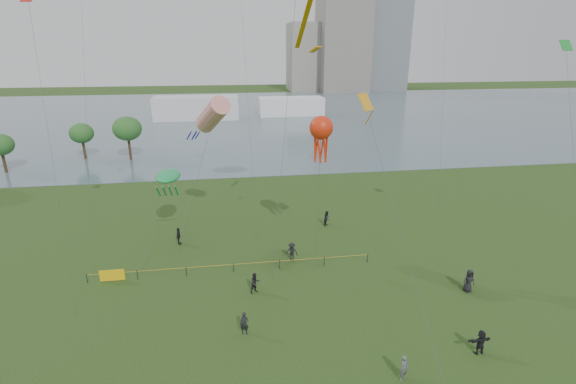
{
  "coord_description": "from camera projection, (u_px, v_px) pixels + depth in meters",
  "views": [
    {
      "loc": [
        -4.41,
        -19.54,
        18.44
      ],
      "look_at": [
        0.0,
        10.0,
        8.0
      ],
      "focal_mm": 26.0,
      "sensor_mm": 36.0,
      "label": 1
    }
  ],
  "objects": [
    {
      "name": "spectator_g",
      "position": [
        327.0,
        218.0,
        45.2
      ],
      "size": [
        0.98,
        1.02,
        1.66
      ],
      "primitive_type": "imported",
      "rotation": [
        0.0,
        0.0,
        0.93
      ],
      "color": "black",
      "rests_on": "ground_plane"
    },
    {
      "name": "pavilion_right",
      "position": [
        291.0,
        106.0,
        117.57
      ],
      "size": [
        18.0,
        7.0,
        5.0
      ],
      "primitive_type": "cube",
      "color": "white",
      "rests_on": "ground_plane"
    },
    {
      "name": "spectator_f",
      "position": [
        244.0,
        323.0,
        28.08
      ],
      "size": [
        0.67,
        0.53,
        1.62
      ],
      "primitive_type": "imported",
      "rotation": [
        0.0,
        0.0,
        -0.27
      ],
      "color": "black",
      "rests_on": "ground_plane"
    },
    {
      "name": "fence",
      "position": [
        160.0,
        272.0,
        35.03
      ],
      "size": [
        24.07,
        0.07,
        1.05
      ],
      "color": "black",
      "rests_on": "ground_plane"
    },
    {
      "name": "trees",
      "position": [
        24.0,
        137.0,
        62.67
      ],
      "size": [
        27.91,
        18.31,
        8.87
      ],
      "color": "#342717",
      "rests_on": "ground_plane"
    },
    {
      "name": "spectator_c",
      "position": [
        179.0,
        236.0,
        40.86
      ],
      "size": [
        0.45,
        1.03,
        1.74
      ],
      "primitive_type": "imported",
      "rotation": [
        0.0,
        0.0,
        1.59
      ],
      "color": "black",
      "rests_on": "ground_plane"
    },
    {
      "name": "lake",
      "position": [
        241.0,
        115.0,
        118.31
      ],
      "size": [
        400.0,
        120.0,
        0.08
      ],
      "primitive_type": "cube",
      "color": "slate",
      "rests_on": "ground_plane"
    },
    {
      "name": "building_mid",
      "position": [
        342.0,
        45.0,
        176.33
      ],
      "size": [
        20.0,
        20.0,
        38.0
      ],
      "primitive_type": "cube",
      "color": "slate",
      "rests_on": "ground_plane"
    },
    {
      "name": "spectator_a",
      "position": [
        255.0,
        283.0,
        32.8
      ],
      "size": [
        1.02,
        0.93,
        1.69
      ],
      "primitive_type": "imported",
      "rotation": [
        0.0,
        0.0,
        0.45
      ],
      "color": "black",
      "rests_on": "ground_plane"
    },
    {
      "name": "kite_windsock",
      "position": [
        212.0,
        115.0,
        37.89
      ],
      "size": [
        5.7,
        5.1,
        14.47
      ],
      "rotation": [
        0.0,
        0.0,
        -0.07
      ],
      "color": "#3F3F42"
    },
    {
      "name": "ground_plane",
      "position": [
        313.0,
        372.0,
        24.95
      ],
      "size": [
        400.0,
        400.0,
        0.0
      ],
      "primitive_type": "plane",
      "color": "#1C3410"
    },
    {
      "name": "pavilion_left",
      "position": [
        197.0,
        108.0,
        110.98
      ],
      "size": [
        22.0,
        8.0,
        6.0
      ],
      "primitive_type": "cube",
      "color": "silver",
      "rests_on": "ground_plane"
    },
    {
      "name": "building_low",
      "position": [
        307.0,
        57.0,
        181.64
      ],
      "size": [
        16.0,
        18.0,
        28.0
      ],
      "primitive_type": "cube",
      "color": "gray",
      "rests_on": "ground_plane"
    },
    {
      "name": "kite_delta",
      "position": [
        369.0,
        115.0,
        29.82
      ],
      "size": [
        2.13,
        13.7,
        15.25
      ],
      "rotation": [
        0.0,
        0.0,
        -0.15
      ],
      "color": "#3F3F42"
    },
    {
      "name": "spectator_e",
      "position": [
        480.0,
        342.0,
        26.25
      ],
      "size": [
        1.58,
        0.57,
        1.68
      ],
      "primitive_type": "imported",
      "rotation": [
        0.0,
        0.0,
        3.19
      ],
      "color": "black",
      "rests_on": "ground_plane"
    },
    {
      "name": "kite_octopus",
      "position": [
        321.0,
        129.0,
        34.77
      ],
      "size": [
        2.0,
        3.23,
        13.04
      ],
      "rotation": [
        0.0,
        0.0,
        0.43
      ],
      "color": "#3F3F42"
    },
    {
      "name": "spectator_b",
      "position": [
        292.0,
        252.0,
        37.74
      ],
      "size": [
        1.29,
        1.04,
        1.74
      ],
      "primitive_type": "imported",
      "rotation": [
        0.0,
        0.0,
        -0.41
      ],
      "color": "black",
      "rests_on": "ground_plane"
    },
    {
      "name": "kite_flyer",
      "position": [
        404.0,
        368.0,
        24.18
      ],
      "size": [
        0.7,
        0.62,
        1.62
      ],
      "primitive_type": "imported",
      "rotation": [
        0.0,
        0.0,
        0.48
      ],
      "color": "#52555A",
      "rests_on": "ground_plane"
    },
    {
      "name": "kite_creature",
      "position": [
        168.0,
        176.0,
        39.96
      ],
      "size": [
        3.34,
        8.66,
        7.14
      ],
      "rotation": [
        0.0,
        0.0,
        0.33
      ],
      "color": "#3F3F42"
    },
    {
      "name": "spectator_d",
      "position": [
        469.0,
        281.0,
        32.94
      ],
      "size": [
        0.95,
        0.64,
        1.88
      ],
      "primitive_type": "imported",
      "rotation": [
        0.0,
        0.0,
        0.05
      ],
      "color": "black",
      "rests_on": "ground_plane"
    }
  ]
}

